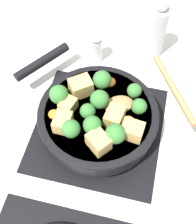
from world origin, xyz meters
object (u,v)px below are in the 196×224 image
skillet_pan (97,117)px  pepper_mill (157,31)px  wooden_spoon (149,96)px  salt_shaker (96,49)px

skillet_pan → pepper_mill: 0.30m
wooden_spoon → salt_shaker: bearing=-43.3°
wooden_spoon → salt_shaker: 0.23m
skillet_pan → pepper_mill: (-0.10, -0.28, 0.03)m
skillet_pan → wooden_spoon: 0.13m
pepper_mill → skillet_pan: bearing=71.0°
pepper_mill → salt_shaker: size_ratio=2.11×
pepper_mill → salt_shaker: 0.17m
skillet_pan → pepper_mill: pepper_mill is taller
skillet_pan → salt_shaker: salt_shaker is taller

